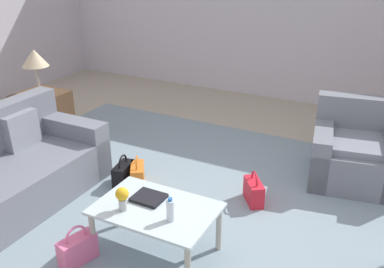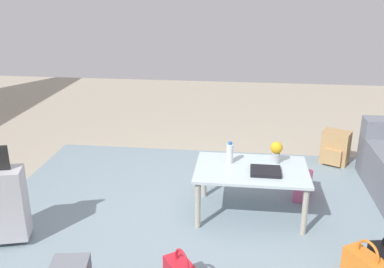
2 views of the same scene
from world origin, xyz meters
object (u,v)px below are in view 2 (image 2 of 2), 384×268
object	(u,v)px
handbag_pink	(303,185)
backpack_tan	(335,148)
flower_vase	(276,150)
suitcase_silver	(0,204)
coffee_table_book	(266,171)
water_bottle	(230,153)
coffee_table	(251,175)

from	to	relation	value
handbag_pink	backpack_tan	world-z (taller)	backpack_tan
flower_vase	backpack_tan	bearing A→B (deg)	-124.21
flower_vase	suitcase_silver	size ratio (longest dim) A/B	0.24
coffee_table_book	suitcase_silver	size ratio (longest dim) A/B	0.31
water_bottle	suitcase_silver	xyz separation A→B (m)	(1.80, 0.80, -0.20)
suitcase_silver	backpack_tan	distance (m)	3.60
coffee_table	backpack_tan	distance (m)	1.64
water_bottle	backpack_tan	size ratio (longest dim) A/B	0.51
water_bottle	suitcase_silver	bearing A→B (deg)	23.96
suitcase_silver	handbag_pink	size ratio (longest dim) A/B	2.37
coffee_table	coffee_table_book	distance (m)	0.16
flower_vase	handbag_pink	distance (m)	0.61
coffee_table_book	handbag_pink	distance (m)	0.72
suitcase_silver	backpack_tan	xyz separation A→B (m)	(-3.00, -1.99, -0.16)
coffee_table_book	flower_vase	bearing A→B (deg)	-113.17
coffee_table	water_bottle	xyz separation A→B (m)	(0.20, -0.10, 0.16)
handbag_pink	backpack_tan	bearing A→B (deg)	-117.90
coffee_table_book	handbag_pink	bearing A→B (deg)	-129.64
water_bottle	flower_vase	world-z (taller)	flower_vase
water_bottle	coffee_table_book	xyz separation A→B (m)	(-0.32, 0.18, -0.08)
coffee_table	suitcase_silver	bearing A→B (deg)	19.29
water_bottle	suitcase_silver	distance (m)	1.98
coffee_table_book	handbag_pink	world-z (taller)	coffee_table_book
coffee_table	handbag_pink	size ratio (longest dim) A/B	2.80
water_bottle	coffee_table_book	bearing A→B (deg)	150.64
flower_vase	coffee_table	bearing A→B (deg)	34.29
water_bottle	handbag_pink	world-z (taller)	water_bottle
flower_vase	coffee_table_book	bearing A→B (deg)	66.50
suitcase_silver	water_bottle	bearing A→B (deg)	-156.04
water_bottle	coffee_table_book	size ratio (longest dim) A/B	0.78
coffee_table	backpack_tan	xyz separation A→B (m)	(-1.00, -1.29, -0.21)
water_bottle	handbag_pink	size ratio (longest dim) A/B	0.57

